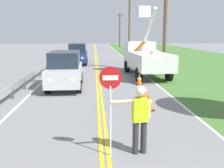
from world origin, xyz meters
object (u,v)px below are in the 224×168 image
object	(u,v)px
oncoming_suv_nearest	(65,70)
utility_pole_far	(120,29)
utility_bucket_truck	(145,57)
oncoming_suv_second	(78,54)
traffic_cone_tail	(139,79)
utility_pole_near	(165,15)
utility_pole_mid	(129,23)
traffic_cone_mid	(144,91)
stop_sign_paddle	(110,91)
flagger_worker	(140,115)
traffic_cone_lead	(149,102)

from	to	relation	value
oncoming_suv_nearest	utility_pole_far	size ratio (longest dim) A/B	0.62
utility_bucket_truck	oncoming_suv_second	world-z (taller)	utility_bucket_truck
utility_bucket_truck	traffic_cone_tail	bearing A→B (deg)	-105.38
utility_pole_near	utility_pole_mid	xyz separation A→B (m)	(0.03, 21.71, 0.10)
utility_pole_near	traffic_cone_mid	xyz separation A→B (m)	(-3.19, -8.57, -4.20)
utility_bucket_truck	utility_pole_far	world-z (taller)	utility_pole_far
utility_pole_mid	traffic_cone_mid	distance (m)	30.76
utility_pole_near	traffic_cone_tail	distance (m)	7.26
stop_sign_paddle	oncoming_suv_nearest	bearing A→B (deg)	103.09
oncoming_suv_second	utility_pole_mid	xyz separation A→B (m)	(7.29, 15.57, 3.57)
flagger_worker	traffic_cone_tail	world-z (taller)	flagger_worker
oncoming_suv_second	utility_pole_far	bearing A→B (deg)	77.48
traffic_cone_lead	traffic_cone_mid	distance (m)	2.09
traffic_cone_tail	utility_bucket_truck	bearing A→B (deg)	74.62
oncoming_suv_nearest	utility_pole_near	world-z (taller)	utility_pole_near
utility_bucket_truck	traffic_cone_mid	bearing A→B (deg)	-100.84
stop_sign_paddle	traffic_cone_mid	world-z (taller)	stop_sign_paddle
stop_sign_paddle	oncoming_suv_second	distance (m)	20.95
flagger_worker	traffic_cone_mid	size ratio (longest dim) A/B	2.61
traffic_cone_lead	traffic_cone_mid	bearing A→B (deg)	85.10
flagger_worker	utility_pole_mid	xyz separation A→B (m)	(4.47, 36.30, 3.59)
utility_pole_far	traffic_cone_tail	world-z (taller)	utility_pole_far
utility_bucket_truck	utility_pole_far	distance (m)	41.64
utility_pole_mid	utility_bucket_truck	bearing A→B (deg)	-94.55
stop_sign_paddle	traffic_cone_tail	size ratio (longest dim) A/B	3.33
oncoming_suv_second	traffic_cone_lead	bearing A→B (deg)	-76.94
stop_sign_paddle	utility_pole_far	size ratio (longest dim) A/B	0.31
oncoming_suv_second	utility_pole_mid	distance (m)	17.55
oncoming_suv_second	utility_pole_near	distance (m)	10.12
utility_bucket_truck	traffic_cone_lead	size ratio (longest dim) A/B	9.89
flagger_worker	oncoming_suv_nearest	world-z (taller)	oncoming_suv_nearest
utility_pole_far	traffic_cone_lead	world-z (taller)	utility_pole_far
oncoming_suv_nearest	stop_sign_paddle	bearing A→B (deg)	-76.91
oncoming_suv_second	traffic_cone_lead	xyz separation A→B (m)	(3.90, -16.80, -0.72)
utility_bucket_truck	traffic_cone_mid	distance (m)	7.38
oncoming_suv_second	traffic_cone_tail	size ratio (longest dim) A/B	6.60
utility_pole_mid	traffic_cone_lead	bearing A→B (deg)	-95.98
oncoming_suv_nearest	traffic_cone_mid	size ratio (longest dim) A/B	6.63
stop_sign_paddle	oncoming_suv_second	bearing A→B (deg)	95.63
utility_pole_near	oncoming_suv_second	bearing A→B (deg)	139.76
oncoming_suv_nearest	utility_pole_mid	distance (m)	28.68
traffic_cone_tail	traffic_cone_lead	bearing A→B (deg)	-95.32
utility_pole_far	traffic_cone_lead	size ratio (longest dim) A/B	10.76
utility_pole_far	utility_pole_mid	bearing A→B (deg)	-90.79
oncoming_suv_nearest	utility_pole_near	size ratio (longest dim) A/B	0.53
stop_sign_paddle	traffic_cone_mid	distance (m)	6.59
utility_bucket_truck	traffic_cone_lead	world-z (taller)	utility_bucket_truck
stop_sign_paddle	utility_pole_far	bearing A→B (deg)	84.28
oncoming_suv_second	utility_pole_mid	bearing A→B (deg)	64.91
flagger_worker	traffic_cone_mid	distance (m)	6.18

